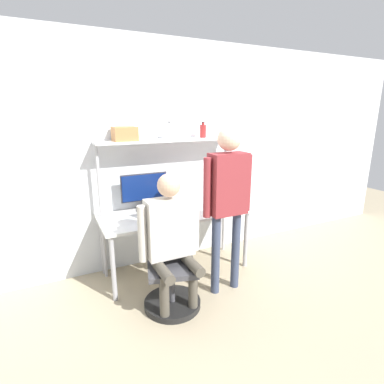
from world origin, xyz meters
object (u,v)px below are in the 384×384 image
object	(u,v)px
monitor	(145,190)
bottle_clear	(170,132)
person_seated	(171,232)
storage_box	(125,134)
cell_phone	(188,215)
person_standing	(228,190)
bottle_red	(203,131)
office_chair	(172,279)
laptop	(160,214)

from	to	relation	value
monitor	bottle_clear	size ratio (longest dim) A/B	2.77
person_seated	storage_box	world-z (taller)	storage_box
monitor	bottle_clear	bearing A→B (deg)	0.37
cell_phone	person_standing	size ratio (longest dim) A/B	0.09
bottle_clear	bottle_red	bearing A→B (deg)	0.00
storage_box	person_seated	bearing A→B (deg)	-78.49
office_chair	bottle_clear	world-z (taller)	bottle_clear
cell_phone	bottle_red	distance (m)	1.06
cell_phone	bottle_clear	bearing A→B (deg)	95.87
person_seated	office_chair	bearing A→B (deg)	75.43
person_seated	person_standing	xyz separation A→B (m)	(0.63, 0.03, 0.33)
laptop	office_chair	world-z (taller)	laptop
monitor	cell_phone	bearing A→B (deg)	-46.29
bottle_clear	storage_box	world-z (taller)	bottle_clear
laptop	office_chair	xyz separation A→B (m)	(-0.07, -0.46, -0.53)
cell_phone	office_chair	world-z (taller)	office_chair
person_seated	monitor	bearing A→B (deg)	88.81
laptop	bottle_red	size ratio (longest dim) A/B	1.86
office_chair	person_standing	world-z (taller)	person_standing
bottle_red	storage_box	distance (m)	0.96
person_standing	storage_box	distance (m)	1.27
bottle_red	storage_box	xyz separation A→B (m)	(-0.96, -0.00, -0.00)
monitor	laptop	xyz separation A→B (m)	(0.06, -0.35, -0.19)
monitor	bottle_clear	distance (m)	0.74
laptop	cell_phone	bearing A→B (deg)	-6.39
monitor	bottle_clear	world-z (taller)	bottle_clear
bottle_red	monitor	bearing A→B (deg)	-179.84
laptop	bottle_clear	xyz separation A→B (m)	(0.27, 0.35, 0.85)
bottle_clear	office_chair	bearing A→B (deg)	-112.41
person_standing	storage_box	xyz separation A→B (m)	(-0.80, 0.83, 0.52)
cell_phone	storage_box	distance (m)	1.13
office_chair	bottle_clear	distance (m)	1.64
bottle_red	person_standing	bearing A→B (deg)	-100.52
person_seated	bottle_clear	size ratio (longest dim) A/B	6.75
bottle_clear	bottle_red	xyz separation A→B (m)	(0.43, 0.00, -0.00)
bottle_clear	bottle_red	world-z (taller)	bottle_clear
bottle_red	person_seated	bearing A→B (deg)	-132.31
cell_phone	storage_box	bearing A→B (deg)	145.34
office_chair	person_standing	bearing A→B (deg)	-1.03
bottle_red	storage_box	world-z (taller)	bottle_red
office_chair	bottle_clear	bearing A→B (deg)	67.59
person_seated	bottle_clear	distance (m)	1.27
person_seated	bottle_red	size ratio (longest dim) A/B	7.08
monitor	cell_phone	size ratio (longest dim) A/B	3.67
person_standing	cell_phone	bearing A→B (deg)	118.81
person_seated	storage_box	size ratio (longest dim) A/B	5.35
storage_box	cell_phone	bearing A→B (deg)	-34.66
bottle_clear	person_seated	bearing A→B (deg)	-112.04
monitor	person_standing	distance (m)	1.04
office_chair	storage_box	bearing A→B (deg)	102.86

